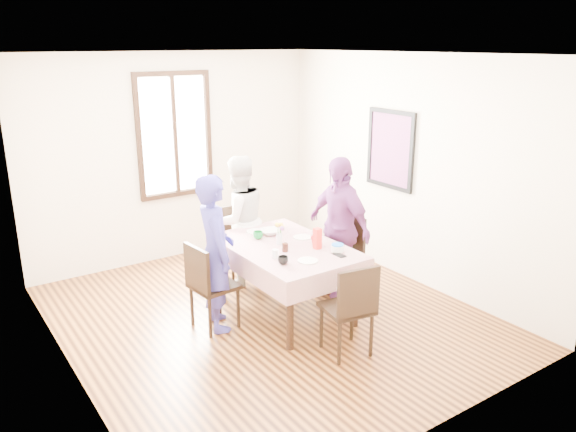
% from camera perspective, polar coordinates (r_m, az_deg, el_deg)
% --- Properties ---
extents(ground, '(4.50, 4.50, 0.00)m').
position_cam_1_polar(ground, '(6.15, -1.96, -10.03)').
color(ground, black).
rests_on(ground, ground).
extents(back_wall, '(4.00, 0.00, 4.00)m').
position_cam_1_polar(back_wall, '(7.61, -11.29, 5.77)').
color(back_wall, beige).
rests_on(back_wall, ground).
extents(right_wall, '(0.00, 4.50, 4.50)m').
position_cam_1_polar(right_wall, '(6.91, 12.06, 4.59)').
color(right_wall, beige).
rests_on(right_wall, ground).
extents(window_frame, '(1.02, 0.06, 1.62)m').
position_cam_1_polar(window_frame, '(7.54, -11.36, 7.98)').
color(window_frame, black).
rests_on(window_frame, back_wall).
extents(window_pane, '(0.90, 0.02, 1.50)m').
position_cam_1_polar(window_pane, '(7.55, -11.40, 7.99)').
color(window_pane, white).
rests_on(window_pane, back_wall).
extents(art_poster, '(0.04, 0.76, 0.96)m').
position_cam_1_polar(art_poster, '(7.07, 10.29, 6.61)').
color(art_poster, red).
rests_on(art_poster, right_wall).
extents(dining_table, '(0.93, 1.47, 0.75)m').
position_cam_1_polar(dining_table, '(6.09, -0.27, -6.42)').
color(dining_table, black).
rests_on(dining_table, ground).
extents(tablecloth, '(1.05, 1.59, 0.01)m').
position_cam_1_polar(tablecloth, '(5.95, -0.27, -3.05)').
color(tablecloth, '#5D0614').
rests_on(tablecloth, dining_table).
extents(chair_left, '(0.46, 0.46, 0.91)m').
position_cam_1_polar(chair_left, '(5.81, -7.45, -6.93)').
color(chair_left, black).
rests_on(chair_left, ground).
extents(chair_right, '(0.46, 0.46, 0.91)m').
position_cam_1_polar(chair_right, '(6.53, 5.17, -4.06)').
color(chair_right, black).
rests_on(chair_right, ground).
extents(chair_far, '(0.43, 0.43, 0.91)m').
position_cam_1_polar(chair_far, '(6.86, -5.03, -3.00)').
color(chair_far, black).
rests_on(chair_far, ground).
extents(chair_near, '(0.48, 0.48, 0.91)m').
position_cam_1_polar(chair_near, '(5.33, 5.93, -9.17)').
color(chair_near, black).
rests_on(chair_near, ground).
extents(person_left, '(0.51, 0.66, 1.60)m').
position_cam_1_polar(person_left, '(5.68, -7.40, -3.72)').
color(person_left, '#36308C').
rests_on(person_left, ground).
extents(person_far, '(0.76, 0.59, 1.56)m').
position_cam_1_polar(person_far, '(6.74, -5.02, -0.45)').
color(person_far, silver).
rests_on(person_far, ground).
extents(person_right, '(0.42, 0.96, 1.62)m').
position_cam_1_polar(person_right, '(6.40, 5.11, -1.13)').
color(person_right, '#773578').
rests_on(person_right, ground).
extents(mug_black, '(0.13, 0.13, 0.08)m').
position_cam_1_polar(mug_black, '(5.45, -0.50, -4.48)').
color(mug_black, black).
rests_on(mug_black, tablecloth).
extents(mug_flag, '(0.12, 0.12, 0.08)m').
position_cam_1_polar(mug_flag, '(6.00, 2.69, -2.42)').
color(mug_flag, red).
rests_on(mug_flag, tablecloth).
extents(mug_green, '(0.15, 0.15, 0.08)m').
position_cam_1_polar(mug_green, '(6.14, -3.04, -1.94)').
color(mug_green, '#0C7226').
rests_on(mug_green, tablecloth).
extents(serving_bowl, '(0.27, 0.27, 0.06)m').
position_cam_1_polar(serving_bowl, '(6.29, -1.82, -1.60)').
color(serving_bowl, white).
rests_on(serving_bowl, tablecloth).
extents(juice_carton, '(0.07, 0.07, 0.22)m').
position_cam_1_polar(juice_carton, '(5.83, 2.98, -2.28)').
color(juice_carton, red).
rests_on(juice_carton, tablecloth).
extents(butter_tub, '(0.13, 0.13, 0.07)m').
position_cam_1_polar(butter_tub, '(5.79, 4.99, -3.26)').
color(butter_tub, white).
rests_on(butter_tub, tablecloth).
extents(jam_jar, '(0.06, 0.06, 0.09)m').
position_cam_1_polar(jam_jar, '(5.77, -0.29, -3.18)').
color(jam_jar, black).
rests_on(jam_jar, tablecloth).
extents(drinking_glass, '(0.06, 0.06, 0.09)m').
position_cam_1_polar(drinking_glass, '(5.60, -1.30, -3.82)').
color(drinking_glass, silver).
rests_on(drinking_glass, tablecloth).
extents(smartphone, '(0.08, 0.15, 0.01)m').
position_cam_1_polar(smartphone, '(5.70, 5.16, -3.92)').
color(smartphone, black).
rests_on(smartphone, tablecloth).
extents(flower_vase, '(0.06, 0.06, 0.12)m').
position_cam_1_polar(flower_vase, '(5.97, -0.88, -2.29)').
color(flower_vase, silver).
rests_on(flower_vase, tablecloth).
extents(plate_right, '(0.20, 0.20, 0.01)m').
position_cam_1_polar(plate_right, '(6.18, 1.45, -2.14)').
color(plate_right, white).
rests_on(plate_right, tablecloth).
extents(plate_far, '(0.20, 0.20, 0.01)m').
position_cam_1_polar(plate_far, '(6.38, -3.33, -1.55)').
color(plate_far, white).
rests_on(plate_far, tablecloth).
extents(plate_near, '(0.20, 0.20, 0.01)m').
position_cam_1_polar(plate_near, '(5.53, 2.00, -4.51)').
color(plate_near, white).
rests_on(plate_near, tablecloth).
extents(butter_lid, '(0.12, 0.12, 0.01)m').
position_cam_1_polar(butter_lid, '(5.78, 5.00, -2.89)').
color(butter_lid, blue).
rests_on(butter_lid, butter_tub).
extents(flower_bunch, '(0.09, 0.09, 0.10)m').
position_cam_1_polar(flower_bunch, '(5.93, -0.88, -1.27)').
color(flower_bunch, yellow).
rests_on(flower_bunch, flower_vase).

